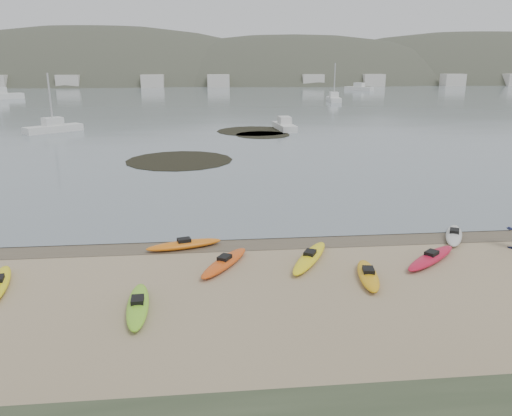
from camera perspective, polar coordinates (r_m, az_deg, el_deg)
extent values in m
plane|color=tan|center=(22.75, 0.00, -3.63)|extent=(600.00, 600.00, 0.00)
plane|color=brown|center=(22.46, 0.08, -3.88)|extent=(60.00, 60.00, 0.00)
plane|color=slate|center=(321.37, -5.57, 14.86)|extent=(1200.00, 1200.00, 0.00)
ellipsoid|color=#82D32A|center=(16.91, -13.35, -10.83)|extent=(0.91, 3.37, 0.34)
ellipsoid|color=orange|center=(21.86, -8.21, -4.17)|extent=(3.38, 1.54, 0.34)
ellipsoid|color=gold|center=(19.10, 12.69, -7.52)|extent=(1.17, 2.98, 0.34)
ellipsoid|color=yellow|center=(20.37, 6.16, -5.66)|extent=(2.44, 3.70, 0.34)
ellipsoid|color=red|center=(21.43, 19.39, -5.40)|extent=(3.26, 2.91, 0.34)
ellipsoid|color=#DD4E13|center=(19.81, -3.61, -6.24)|extent=(2.36, 3.30, 0.34)
ellipsoid|color=beige|center=(24.52, 21.69, -2.91)|extent=(2.07, 3.06, 0.34)
cylinder|color=black|center=(41.45, -8.74, 5.38)|extent=(8.68, 8.68, 0.04)
cylinder|color=black|center=(58.83, -0.22, 8.76)|extent=(8.67, 8.67, 0.04)
cylinder|color=black|center=(55.65, 0.77, 8.33)|extent=(6.01, 6.01, 0.04)
cube|color=silver|center=(62.38, -22.14, 8.40)|extent=(6.08, 5.58, 0.90)
cube|color=silver|center=(60.08, 3.26, 9.27)|extent=(2.19, 6.16, 0.85)
cube|color=silver|center=(105.47, 8.88, 12.19)|extent=(2.78, 7.60, 1.04)
cube|color=silver|center=(149.40, 11.69, 13.24)|extent=(7.33, 7.77, 1.17)
ellipsoid|color=#384235|center=(221.98, -17.07, 8.94)|extent=(220.00, 120.00, 80.00)
ellipsoid|color=#384235|center=(215.75, 4.24, 10.13)|extent=(200.00, 110.00, 68.00)
ellipsoid|color=#384235|center=(253.97, 23.34, 9.39)|extent=(230.00, 130.00, 76.00)
cube|color=beige|center=(171.08, -19.80, 13.46)|extent=(7.00, 5.00, 4.00)
cube|color=beige|center=(167.13, -11.56, 14.02)|extent=(7.00, 5.00, 4.00)
cube|color=beige|center=(166.57, -3.06, 14.31)|extent=(7.00, 5.00, 4.00)
cube|color=beige|center=(169.45, 5.34, 14.30)|extent=(7.00, 5.00, 4.00)
cube|color=beige|center=(175.59, 13.28, 14.02)|extent=(7.00, 5.00, 4.00)
cube|color=beige|center=(184.67, 20.55, 13.53)|extent=(7.00, 5.00, 4.00)
cube|color=beige|center=(196.28, 27.02, 12.92)|extent=(7.00, 5.00, 4.00)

